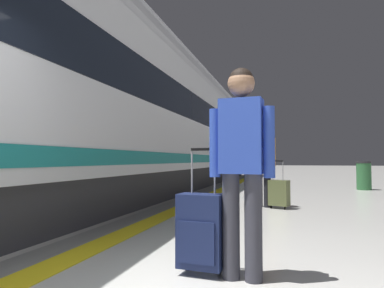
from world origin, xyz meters
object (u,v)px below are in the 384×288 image
(high_speed_train, at_px, (140,106))
(traveller_foreground, at_px, (242,156))
(rolling_suitcase_foreground, at_px, (201,231))
(waste_bin, at_px, (364,176))
(suitcase_near, at_px, (279,193))
(passenger_near, at_px, (262,156))

(high_speed_train, distance_m, traveller_foreground, 7.54)
(rolling_suitcase_foreground, height_order, waste_bin, rolling_suitcase_foreground)
(suitcase_near, relative_size, waste_bin, 1.04)
(passenger_near, xyz_separation_m, waste_bin, (2.84, 5.00, -0.57))
(high_speed_train, height_order, passenger_near, high_speed_train)
(high_speed_train, distance_m, rolling_suitcase_foreground, 7.50)
(traveller_foreground, height_order, waste_bin, traveller_foreground)
(rolling_suitcase_foreground, relative_size, passenger_near, 0.61)
(rolling_suitcase_foreground, bearing_deg, suitcase_near, 82.89)
(suitcase_near, bearing_deg, traveller_foreground, -92.41)
(high_speed_train, height_order, waste_bin, high_speed_train)
(traveller_foreground, height_order, passenger_near, passenger_near)
(traveller_foreground, distance_m, rolling_suitcase_foreground, 0.72)
(passenger_near, height_order, suitcase_near, passenger_near)
(rolling_suitcase_foreground, height_order, suitcase_near, rolling_suitcase_foreground)
(traveller_foreground, bearing_deg, waste_bin, 74.10)
(traveller_foreground, relative_size, passenger_near, 0.99)
(passenger_near, relative_size, waste_bin, 1.91)
(traveller_foreground, height_order, rolling_suitcase_foreground, traveller_foreground)
(high_speed_train, relative_size, passenger_near, 15.37)
(passenger_near, height_order, waste_bin, passenger_near)
(traveller_foreground, xyz_separation_m, suitcase_near, (0.18, 4.29, -0.69))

